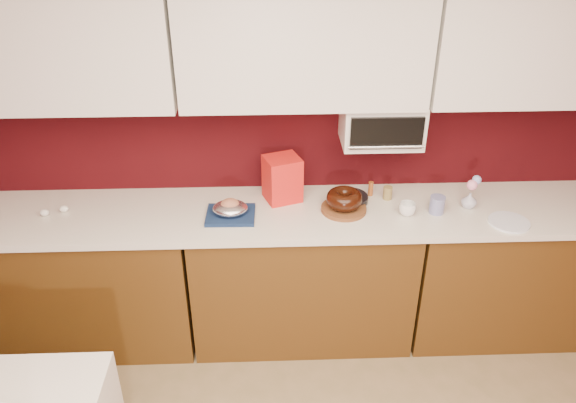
% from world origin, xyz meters
% --- Properties ---
extents(wall_back, '(4.00, 0.02, 2.50)m').
position_xyz_m(wall_back, '(0.00, 2.25, 1.25)').
color(wall_back, '#39070B').
rests_on(wall_back, floor).
extents(base_cabinet_left, '(1.31, 0.58, 0.86)m').
position_xyz_m(base_cabinet_left, '(-1.33, 1.94, 0.43)').
color(base_cabinet_left, '#513210').
rests_on(base_cabinet_left, floor).
extents(base_cabinet_center, '(1.31, 0.58, 0.86)m').
position_xyz_m(base_cabinet_center, '(0.00, 1.94, 0.43)').
color(base_cabinet_center, '#513210').
rests_on(base_cabinet_center, floor).
extents(base_cabinet_right, '(1.31, 0.58, 0.86)m').
position_xyz_m(base_cabinet_right, '(1.33, 1.94, 0.43)').
color(base_cabinet_right, '#513210').
rests_on(base_cabinet_right, floor).
extents(countertop, '(4.00, 0.62, 0.04)m').
position_xyz_m(countertop, '(0.00, 1.94, 0.88)').
color(countertop, silver).
rests_on(countertop, base_cabinet_center).
extents(upper_cabinet_left, '(1.31, 0.33, 0.70)m').
position_xyz_m(upper_cabinet_left, '(-1.33, 2.08, 1.85)').
color(upper_cabinet_left, white).
rests_on(upper_cabinet_left, wall_back).
extents(upper_cabinet_center, '(1.31, 0.33, 0.70)m').
position_xyz_m(upper_cabinet_center, '(0.00, 2.08, 1.85)').
color(upper_cabinet_center, white).
rests_on(upper_cabinet_center, wall_back).
extents(upper_cabinet_right, '(1.31, 0.33, 0.70)m').
position_xyz_m(upper_cabinet_right, '(1.33, 2.08, 1.85)').
color(upper_cabinet_right, white).
rests_on(upper_cabinet_right, wall_back).
extents(toaster_oven, '(0.45, 0.30, 0.25)m').
position_xyz_m(toaster_oven, '(0.45, 2.10, 1.38)').
color(toaster_oven, white).
rests_on(toaster_oven, upper_cabinet_center).
extents(toaster_oven_door, '(0.40, 0.02, 0.18)m').
position_xyz_m(toaster_oven_door, '(0.45, 1.94, 1.38)').
color(toaster_oven_door, black).
rests_on(toaster_oven_door, toaster_oven).
extents(toaster_oven_handle, '(0.42, 0.02, 0.02)m').
position_xyz_m(toaster_oven_handle, '(0.45, 1.93, 1.30)').
color(toaster_oven_handle, silver).
rests_on(toaster_oven_handle, toaster_oven).
extents(cake_base, '(0.29, 0.29, 0.02)m').
position_xyz_m(cake_base, '(0.24, 1.93, 0.91)').
color(cake_base, brown).
rests_on(cake_base, countertop).
extents(bundt_cake, '(0.27, 0.27, 0.09)m').
position_xyz_m(bundt_cake, '(0.24, 1.93, 0.98)').
color(bundt_cake, black).
rests_on(bundt_cake, cake_base).
extents(navy_towel, '(0.28, 0.24, 0.02)m').
position_xyz_m(navy_towel, '(-0.42, 1.89, 0.91)').
color(navy_towel, '#14274D').
rests_on(navy_towel, countertop).
extents(foil_ham_nest, '(0.21, 0.18, 0.07)m').
position_xyz_m(foil_ham_nest, '(-0.42, 1.89, 0.96)').
color(foil_ham_nest, white).
rests_on(foil_ham_nest, navy_towel).
extents(roasted_ham, '(0.13, 0.12, 0.07)m').
position_xyz_m(roasted_ham, '(-0.42, 1.89, 0.98)').
color(roasted_ham, '#B97354').
rests_on(roasted_ham, foil_ham_nest).
extents(pandoro_box, '(0.25, 0.24, 0.27)m').
position_xyz_m(pandoro_box, '(-0.12, 2.09, 1.04)').
color(pandoro_box, red).
rests_on(pandoro_box, countertop).
extents(dark_pan, '(0.26, 0.26, 0.04)m').
position_xyz_m(dark_pan, '(0.28, 2.04, 0.92)').
color(dark_pan, black).
rests_on(dark_pan, countertop).
extents(coffee_mug, '(0.12, 0.12, 0.09)m').
position_xyz_m(coffee_mug, '(0.59, 1.87, 0.95)').
color(coffee_mug, white).
rests_on(coffee_mug, countertop).
extents(blue_jar, '(0.11, 0.11, 0.10)m').
position_xyz_m(blue_jar, '(0.77, 1.89, 0.95)').
color(blue_jar, navy).
rests_on(blue_jar, countertop).
extents(flower_vase, '(0.09, 0.09, 0.11)m').
position_xyz_m(flower_vase, '(0.97, 1.94, 0.95)').
color(flower_vase, '#B5B8CD').
rests_on(flower_vase, countertop).
extents(flower_pink, '(0.06, 0.06, 0.06)m').
position_xyz_m(flower_pink, '(0.97, 1.94, 1.05)').
color(flower_pink, pink).
rests_on(flower_pink, flower_vase).
extents(flower_blue, '(0.05, 0.05, 0.05)m').
position_xyz_m(flower_blue, '(1.00, 1.96, 1.07)').
color(flower_blue, '#95ADEE').
rests_on(flower_blue, flower_vase).
extents(china_plate, '(0.26, 0.26, 0.01)m').
position_xyz_m(china_plate, '(1.14, 1.76, 0.91)').
color(china_plate, white).
rests_on(china_plate, countertop).
extents(amber_bottle, '(0.03, 0.03, 0.09)m').
position_xyz_m(amber_bottle, '(0.42, 2.11, 0.94)').
color(amber_bottle, '#93471A').
rests_on(amber_bottle, countertop).
extents(paper_cup, '(0.07, 0.07, 0.08)m').
position_xyz_m(paper_cup, '(0.52, 2.06, 0.94)').
color(paper_cup, olive).
rests_on(paper_cup, countertop).
extents(egg_left, '(0.06, 0.06, 0.04)m').
position_xyz_m(egg_left, '(-1.48, 1.94, 0.92)').
color(egg_left, silver).
rests_on(egg_left, countertop).
extents(egg_right, '(0.06, 0.06, 0.04)m').
position_xyz_m(egg_right, '(-1.38, 1.98, 0.92)').
color(egg_right, white).
rests_on(egg_right, countertop).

